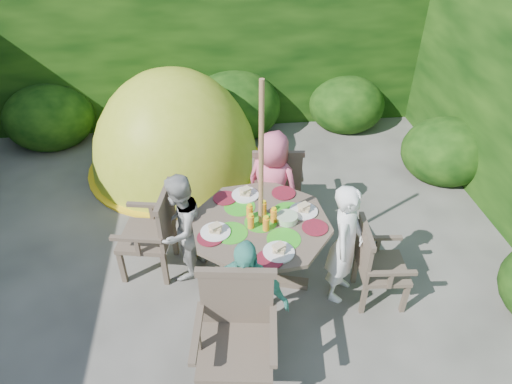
{
  "coord_description": "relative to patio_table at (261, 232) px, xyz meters",
  "views": [
    {
      "loc": [
        0.22,
        -3.16,
        3.54
      ],
      "look_at": [
        0.62,
        0.49,
        0.85
      ],
      "focal_mm": 32.0,
      "sensor_mm": 36.0,
      "label": 1
    }
  ],
  "objects": [
    {
      "name": "ground",
      "position": [
        -0.63,
        -0.09,
        -0.67
      ],
      "size": [
        60.0,
        60.0,
        0.0
      ],
      "primitive_type": "plane",
      "color": "#44423D",
      "rests_on": "ground"
    },
    {
      "name": "hedge_enclosure",
      "position": [
        -0.63,
        1.25,
        0.58
      ],
      "size": [
        9.0,
        9.0,
        2.5
      ],
      "color": "black",
      "rests_on": "ground"
    },
    {
      "name": "patio_table",
      "position": [
        0.0,
        0.0,
        0.0
      ],
      "size": [
        1.69,
        1.69,
        0.95
      ],
      "rotation": [
        0.0,
        0.0,
        -0.28
      ],
      "color": "#43372C",
      "rests_on": "ground"
    },
    {
      "name": "parasol_pole",
      "position": [
        -0.0,
        0.0,
        0.43
      ],
      "size": [
        0.05,
        0.05,
        2.2
      ],
      "primitive_type": "cylinder",
      "rotation": [
        0.0,
        0.0,
        -0.28
      ],
      "color": "olive",
      "rests_on": "ground"
    },
    {
      "name": "garden_chair_right",
      "position": [
        1.05,
        -0.32,
        -0.21
      ],
      "size": [
        0.49,
        0.54,
        0.85
      ],
      "rotation": [
        0.0,
        0.0,
        1.49
      ],
      "color": "#43372C",
      "rests_on": "ground"
    },
    {
      "name": "garden_chair_left",
      "position": [
        -1.06,
        0.31,
        -0.16
      ],
      "size": [
        0.61,
        0.66,
        0.95
      ],
      "rotation": [
        0.0,
        0.0,
        -1.76
      ],
      "color": "#43372C",
      "rests_on": "ground"
    },
    {
      "name": "garden_chair_back",
      "position": [
        0.31,
        1.05,
        -0.15
      ],
      "size": [
        0.63,
        0.58,
        0.96
      ],
      "rotation": [
        0.0,
        0.0,
        3.03
      ],
      "color": "#43372C",
      "rests_on": "ground"
    },
    {
      "name": "garden_chair_front",
      "position": [
        -0.32,
        -1.04,
        -0.11
      ],
      "size": [
        0.69,
        0.63,
        1.04
      ],
      "rotation": [
        0.0,
        0.0,
        -0.13
      ],
      "color": "#43372C",
      "rests_on": "ground"
    },
    {
      "name": "child_right",
      "position": [
        0.76,
        -0.22,
        -0.03
      ],
      "size": [
        0.5,
        0.56,
        1.28
      ],
      "primitive_type": "imported",
      "rotation": [
        0.0,
        0.0,
        1.03
      ],
      "color": "white",
      "rests_on": "ground"
    },
    {
      "name": "child_left",
      "position": [
        -0.77,
        0.22,
        -0.07
      ],
      "size": [
        0.66,
        0.72,
        1.19
      ],
      "primitive_type": "imported",
      "rotation": [
        0.0,
        0.0,
        -2.03
      ],
      "color": "#A6A6A0",
      "rests_on": "ground"
    },
    {
      "name": "child_back",
      "position": [
        0.22,
        0.77,
        -0.02
      ],
      "size": [
        0.75,
        0.7,
        1.29
      ],
      "primitive_type": "imported",
      "rotation": [
        0.0,
        0.0,
        2.53
      ],
      "color": "#DF5C7B",
      "rests_on": "ground"
    },
    {
      "name": "child_front",
      "position": [
        -0.23,
        -0.77,
        -0.04
      ],
      "size": [
        0.79,
        0.51,
        1.25
      ],
      "primitive_type": "imported",
      "rotation": [
        0.0,
        0.0,
        -0.31
      ],
      "color": "#4CB29C",
      "rests_on": "ground"
    },
    {
      "name": "dome_tent",
      "position": [
        -0.92,
        2.3,
        -0.67
      ],
      "size": [
        2.45,
        2.45,
        2.8
      ],
      "rotation": [
        0.0,
        0.0,
        0.06
      ],
      "color": "#A0B322",
      "rests_on": "ground"
    }
  ]
}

